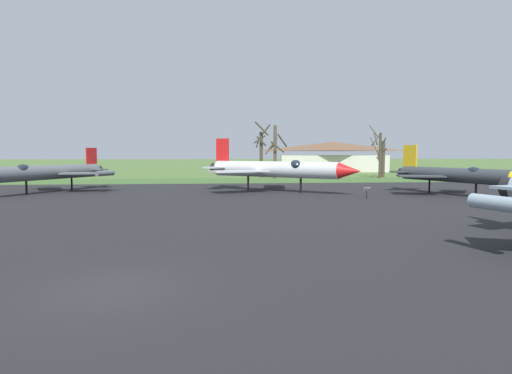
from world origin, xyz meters
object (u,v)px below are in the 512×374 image
at_px(jet_fighter_front_left, 455,175).
at_px(jet_fighter_rear_left, 46,172).
at_px(info_placard_rear_center, 367,192).
at_px(visitor_building, 332,157).
at_px(jet_fighter_rear_center, 276,169).

distance_m(jet_fighter_front_left, jet_fighter_rear_left, 39.42).
bearing_deg(info_placard_rear_center, jet_fighter_front_left, 13.03).
distance_m(jet_fighter_front_left, visitor_building, 55.61).
height_order(jet_fighter_front_left, jet_fighter_rear_left, jet_fighter_front_left).
bearing_deg(visitor_building, jet_fighter_front_left, -93.83).
xyz_separation_m(jet_fighter_rear_center, jet_fighter_rear_left, (-22.91, 0.93, -0.28)).
bearing_deg(jet_fighter_front_left, info_placard_rear_center, -166.97).
distance_m(jet_fighter_front_left, jet_fighter_rear_center, 16.88).
bearing_deg(visitor_building, jet_fighter_rear_left, -130.92).
xyz_separation_m(jet_fighter_front_left, visitor_building, (3.72, 55.47, 1.27)).
relative_size(info_placard_rear_center, jet_fighter_rear_left, 0.07).
relative_size(jet_fighter_rear_left, visitor_building, 0.56).
relative_size(jet_fighter_rear_center, info_placard_rear_center, 14.79).
bearing_deg(jet_fighter_rear_center, jet_fighter_rear_left, 177.67).
distance_m(info_placard_rear_center, jet_fighter_rear_left, 30.94).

